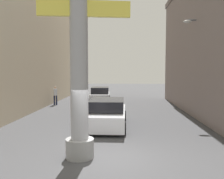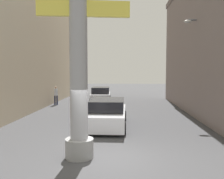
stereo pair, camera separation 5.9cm
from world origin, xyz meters
The scene contains 9 objects.
ground_plane centered at (0.00, 10.00, 0.00)m, with size 87.53×87.53×0.00m, color #424244.
building_left centered at (-9.88, 13.23, 6.18)m, with size 7.37×27.12×12.34m.
neon_sign_pole centered at (-0.98, 0.12, 5.51)m, with size 3.60×1.03×10.78m.
street_lamp centered at (6.37, 8.28, 4.05)m, with size 2.25×0.28×6.68m.
car_lead centered at (-0.31, 5.30, 0.74)m, with size 2.16×5.07×1.56m.
car_far centered at (-1.73, 16.08, 0.74)m, with size 2.16×4.46×1.56m.
palm_tree_mid_right centered at (6.60, 12.77, 3.92)m, with size 2.46×2.44×6.47m.
palm_tree_far_right centered at (7.18, 19.63, 5.81)m, with size 2.99×3.13×9.17m.
pedestrian_far_left centered at (-5.75, 14.18, 1.02)m, with size 0.40×0.40×1.74m.
Camera 1 is at (0.58, -8.72, 3.15)m, focal length 40.00 mm.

